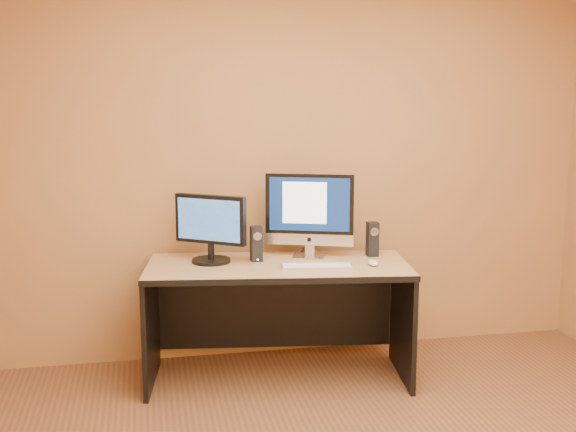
{
  "coord_description": "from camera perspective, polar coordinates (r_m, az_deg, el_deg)",
  "views": [
    {
      "loc": [
        -1.04,
        -2.72,
        1.8
      ],
      "look_at": [
        -0.21,
        1.4,
        1.06
      ],
      "focal_mm": 45.0,
      "sensor_mm": 36.0,
      "label": 1
    }
  ],
  "objects": [
    {
      "name": "cable_b",
      "position": [
        4.76,
        1.15,
        -2.79
      ],
      "size": [
        0.08,
        0.17,
        0.01
      ],
      "primitive_type": "cylinder",
      "rotation": [
        1.57,
        0.0,
        -0.44
      ],
      "color": "black",
      "rests_on": "desk"
    },
    {
      "name": "walls",
      "position": [
        2.96,
        9.39,
        0.15
      ],
      "size": [
        4.0,
        4.0,
        2.6
      ],
      "primitive_type": null,
      "color": "#A07640",
      "rests_on": "ground"
    },
    {
      "name": "desk",
      "position": [
        4.53,
        -0.78,
        -8.39
      ],
      "size": [
        1.68,
        0.91,
        0.74
      ],
      "primitive_type": null,
      "rotation": [
        0.0,
        0.0,
        -0.14
      ],
      "color": "tan",
      "rests_on": "ground"
    },
    {
      "name": "speaker_left",
      "position": [
        4.49,
        -2.52,
        -2.21
      ],
      "size": [
        0.07,
        0.08,
        0.22
      ],
      "primitive_type": null,
      "rotation": [
        0.0,
        0.0,
        0.05
      ],
      "color": "black",
      "rests_on": "desk"
    },
    {
      "name": "keyboard",
      "position": [
        4.35,
        2.29,
        -3.97
      ],
      "size": [
        0.44,
        0.18,
        0.02
      ],
      "primitive_type": "cube",
      "rotation": [
        0.0,
        0.0,
        -0.15
      ],
      "color": "silver",
      "rests_on": "desk"
    },
    {
      "name": "speaker_right",
      "position": [
        4.65,
        6.69,
        -1.83
      ],
      "size": [
        0.07,
        0.07,
        0.22
      ],
      "primitive_type": null,
      "rotation": [
        0.0,
        0.0,
        0.0
      ],
      "color": "black",
      "rests_on": "desk"
    },
    {
      "name": "second_monitor",
      "position": [
        4.46,
        -6.13,
        -1.02
      ],
      "size": [
        0.53,
        0.47,
        0.42
      ],
      "primitive_type": null,
      "rotation": [
        0.0,
        0.0,
        -0.6
      ],
      "color": "black",
      "rests_on": "desk"
    },
    {
      "name": "cable_a",
      "position": [
        4.74,
        1.75,
        -2.84
      ],
      "size": [
        0.06,
        0.22,
        0.01
      ],
      "primitive_type": "cylinder",
      "rotation": [
        1.57,
        0.0,
        0.22
      ],
      "color": "black",
      "rests_on": "desk"
    },
    {
      "name": "mouse",
      "position": [
        4.42,
        6.74,
        -3.69
      ],
      "size": [
        0.06,
        0.1,
        0.04
      ],
      "primitive_type": "ellipsoid",
      "rotation": [
        0.0,
        0.0,
        0.0
      ],
      "color": "white",
      "rests_on": "desk"
    },
    {
      "name": "imac",
      "position": [
        4.56,
        1.68,
        0.1
      ],
      "size": [
        0.61,
        0.39,
        0.55
      ],
      "primitive_type": null,
      "rotation": [
        0.0,
        0.0,
        -0.34
      ],
      "color": "silver",
      "rests_on": "desk"
    }
  ]
}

